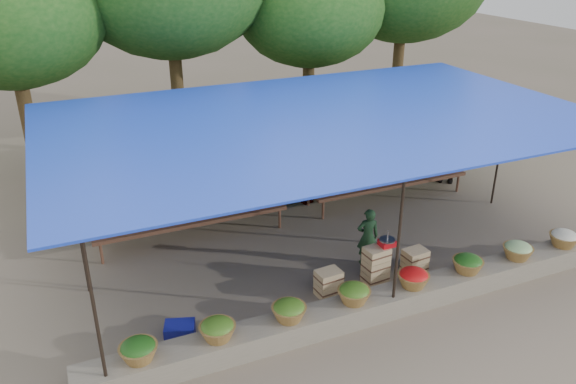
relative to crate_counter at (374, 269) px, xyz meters
name	(u,v)px	position (x,y,z in m)	size (l,w,h in m)	color
ground	(319,241)	(-0.24, 1.89, -0.31)	(60.00, 60.00, 0.00)	#645C4A
stone_curb	(388,302)	(-0.24, -0.86, -0.11)	(10.60, 0.55, 0.40)	#696254
stall_canopy	(320,122)	(-0.24, 1.94, 2.37)	(10.80, 6.60, 2.82)	black
produce_baskets	(384,286)	(-0.34, -0.86, 0.25)	(8.98, 0.58, 0.34)	brown
netting_backdrop	(266,142)	(-0.24, 5.04, 0.94)	(10.60, 0.06, 2.50)	#184420
fruit_table_left	(190,211)	(-2.73, 3.24, 0.30)	(4.21, 0.95, 0.93)	#462B1C
fruit_table_right	(385,175)	(2.27, 3.24, 0.30)	(4.21, 0.95, 0.93)	#462B1C
crate_counter	(374,269)	(0.00, 0.00, 0.00)	(2.38, 0.38, 0.77)	tan
weighing_scale	(387,242)	(0.24, 0.00, 0.54)	(0.30, 0.30, 0.32)	red
vendor_seated	(368,237)	(0.24, 0.68, 0.30)	(0.45, 0.29, 1.22)	#17331C
customer_left	(172,179)	(-2.83, 4.38, 0.62)	(0.91, 0.71, 1.86)	slate
customer_mid	(308,174)	(0.35, 3.72, 0.45)	(0.99, 0.57, 1.53)	slate
customer_right	(448,150)	(4.38, 3.50, 0.59)	(1.05, 0.44, 1.79)	slate
blue_crate_front	(133,368)	(-4.64, -0.69, -0.18)	(0.43, 0.31, 0.26)	navy
blue_crate_back	(180,331)	(-3.79, -0.15, -0.16)	(0.49, 0.35, 0.29)	navy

